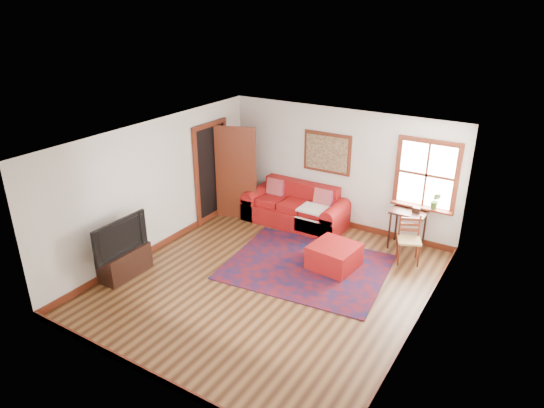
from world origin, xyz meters
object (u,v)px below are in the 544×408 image
Objects in this scene: ladder_back_chair at (409,237)px; red_leather_sofa at (296,211)px; side_table at (408,217)px; media_cabinet at (125,262)px; red_ottoman at (334,256)px.

red_leather_sofa is at bearing 172.46° from ladder_back_chair.
side_table is 0.86× the size of media_cabinet.
red_ottoman is at bearing -137.77° from ladder_back_chair.
media_cabinet is at bearing -113.47° from red_leather_sofa.
red_ottoman is (1.50, -1.29, -0.06)m from red_leather_sofa.
ladder_back_chair is 0.96× the size of media_cabinet.
ladder_back_chair is (1.05, 0.95, 0.25)m from red_ottoman.
red_leather_sofa reaches higher than side_table.
ladder_back_chair is at bearing 47.96° from red_ottoman.
red_leather_sofa is 2.81× the size of side_table.
side_table is at bearing 42.74° from media_cabinet.
red_ottoman is at bearing 35.76° from media_cabinet.
media_cabinet is (-3.00, -2.16, 0.03)m from red_ottoman.
ladder_back_chair reaches higher than media_cabinet.
side_table is 5.28m from media_cabinet.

